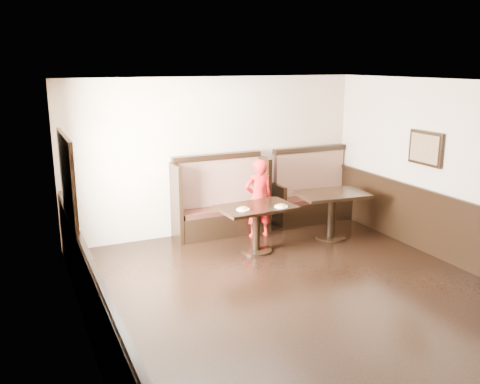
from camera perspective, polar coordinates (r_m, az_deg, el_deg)
ground at (r=6.65m, az=8.93°, el=-12.99°), size 7.00×7.00×0.00m
room_shell at (r=6.45m, az=5.55°, el=-7.26°), size 7.00×7.00×7.00m
booth_main at (r=9.19m, az=-2.23°, el=-1.50°), size 1.75×0.72×1.45m
booth_neighbor at (r=10.07m, az=8.09°, el=-0.49°), size 1.65×0.72×1.45m
table_main at (r=8.28m, az=1.84°, el=-2.80°), size 1.26×0.84×0.78m
table_neighbor at (r=9.06m, az=10.26°, el=-1.37°), size 1.26×0.90×0.82m
child at (r=8.97m, az=2.09°, el=-0.72°), size 0.54×0.38×1.41m
pizza_plate_left at (r=8.02m, az=0.35°, el=-1.90°), size 0.22×0.22×0.04m
pizza_plate_right at (r=8.21m, az=4.64°, el=-1.57°), size 0.22×0.22×0.04m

